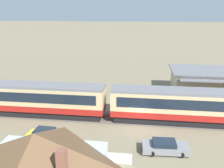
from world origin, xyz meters
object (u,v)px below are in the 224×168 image
object	(u,v)px
station_building	(213,82)
parked_car_grey	(165,147)
parked_car_yellow	(46,136)
passenger_train	(110,101)

from	to	relation	value
station_building	parked_car_grey	world-z (taller)	station_building
station_building	parked_car_yellow	xyz separation A→B (m)	(-21.77, -18.02, -1.45)
passenger_train	parked_car_grey	size ratio (longest dim) A/B	17.30
passenger_train	parked_car_grey	world-z (taller)	passenger_train
passenger_train	parked_car_yellow	world-z (taller)	passenger_train
passenger_train	station_building	xyz separation A→B (m)	(15.71, 11.44, -0.25)
passenger_train	parked_car_grey	distance (m)	9.69
station_building	parked_car_grey	xyz separation A→B (m)	(-9.30, -18.48, -1.51)
passenger_train	station_building	size ratio (longest dim) A/B	5.67
station_building	parked_car_grey	size ratio (longest dim) A/B	3.05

